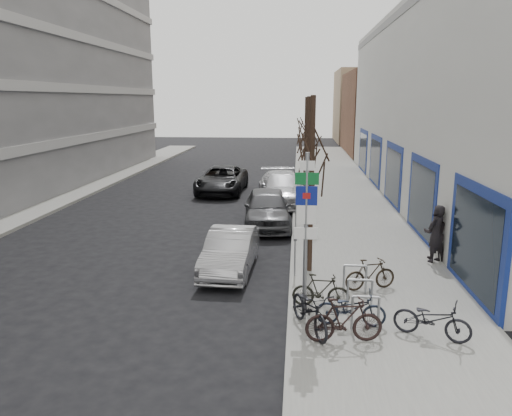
% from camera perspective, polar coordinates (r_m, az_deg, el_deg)
% --- Properties ---
extents(ground, '(120.00, 120.00, 0.00)m').
position_cam_1_polar(ground, '(12.78, -5.61, -12.62)').
color(ground, black).
rests_on(ground, ground).
extents(sidewalk_east, '(5.00, 70.00, 0.15)m').
position_cam_1_polar(sidewalk_east, '(22.16, 10.68, -1.73)').
color(sidewalk_east, slate).
rests_on(sidewalk_east, ground).
extents(sidewalk_west, '(3.00, 70.00, 0.15)m').
position_cam_1_polar(sidewalk_west, '(25.68, -26.21, -0.87)').
color(sidewalk_west, slate).
rests_on(sidewalk_west, ground).
extents(brick_building_far, '(12.00, 14.00, 8.00)m').
position_cam_1_polar(brick_building_far, '(52.53, 16.98, 10.32)').
color(brick_building_far, brown).
rests_on(brick_building_far, ground).
extents(tan_building_far, '(13.00, 12.00, 9.00)m').
position_cam_1_polar(tan_building_far, '(67.35, 14.78, 11.21)').
color(tan_building_far, '#937A5B').
rests_on(tan_building_far, ground).
extents(highway_sign_pole, '(0.55, 0.10, 4.20)m').
position_cam_1_polar(highway_sign_pole, '(11.75, 5.72, -2.13)').
color(highway_sign_pole, gray).
rests_on(highway_sign_pole, ground).
extents(bike_rack, '(0.66, 2.26, 0.83)m').
position_cam_1_polar(bike_rack, '(12.99, 11.78, -9.26)').
color(bike_rack, gray).
rests_on(bike_rack, sidewalk_east).
extents(tree_near, '(1.80, 1.80, 5.50)m').
position_cam_1_polar(tree_near, '(14.95, 6.45, 7.36)').
color(tree_near, black).
rests_on(tree_near, ground).
extents(tree_mid, '(1.80, 1.80, 5.50)m').
position_cam_1_polar(tree_mid, '(21.43, 5.99, 8.86)').
color(tree_mid, black).
rests_on(tree_mid, ground).
extents(tree_far, '(1.80, 1.80, 5.50)m').
position_cam_1_polar(tree_far, '(27.92, 5.75, 9.66)').
color(tree_far, black).
rests_on(tree_far, ground).
extents(meter_front, '(0.10, 0.08, 1.27)m').
position_cam_1_polar(meter_front, '(15.07, 4.49, -4.94)').
color(meter_front, gray).
rests_on(meter_front, sidewalk_east).
extents(meter_mid, '(0.10, 0.08, 1.27)m').
position_cam_1_polar(meter_mid, '(20.38, 4.60, -0.35)').
color(meter_mid, gray).
rests_on(meter_mid, sidewalk_east).
extents(meter_back, '(0.10, 0.08, 1.27)m').
position_cam_1_polar(meter_back, '(25.78, 4.67, 2.33)').
color(meter_back, gray).
rests_on(meter_back, sidewalk_east).
extents(bike_near_left, '(1.27, 2.01, 1.18)m').
position_cam_1_polar(bike_near_left, '(11.70, 6.19, -11.12)').
color(bike_near_left, black).
rests_on(bike_near_left, sidewalk_east).
extents(bike_near_right, '(1.78, 0.73, 1.05)m').
position_cam_1_polar(bike_near_right, '(11.31, 10.03, -12.46)').
color(bike_near_right, black).
rests_on(bike_near_right, sidewalk_east).
extents(bike_mid_curb, '(1.67, 0.59, 1.00)m').
position_cam_1_polar(bike_mid_curb, '(12.11, 10.78, -10.89)').
color(bike_mid_curb, black).
rests_on(bike_mid_curb, sidewalk_east).
extents(bike_mid_inner, '(1.51, 0.54, 0.90)m').
position_cam_1_polar(bike_mid_inner, '(13.02, 7.42, -9.31)').
color(bike_mid_inner, black).
rests_on(bike_mid_inner, sidewalk_east).
extents(bike_far_curb, '(1.76, 1.14, 1.04)m').
position_cam_1_polar(bike_far_curb, '(11.99, 19.51, -11.56)').
color(bike_far_curb, black).
rests_on(bike_far_curb, sidewalk_east).
extents(bike_far_inner, '(1.58, 0.93, 0.92)m').
position_cam_1_polar(bike_far_inner, '(14.39, 12.93, -7.35)').
color(bike_far_inner, black).
rests_on(bike_far_inner, sidewalk_east).
extents(parked_car_front, '(1.55, 4.09, 1.33)m').
position_cam_1_polar(parked_car_front, '(15.89, -2.96, -4.94)').
color(parked_car_front, '#A9A9AE').
rests_on(parked_car_front, ground).
extents(parked_car_mid, '(2.35, 4.96, 1.64)m').
position_cam_1_polar(parked_car_mid, '(21.36, 1.28, 0.01)').
color(parked_car_mid, '#45464A').
rests_on(parked_car_mid, ground).
extents(parked_car_back, '(3.04, 5.89, 1.63)m').
position_cam_1_polar(parked_car_back, '(26.16, 3.03, 2.28)').
color(parked_car_back, '#B2B3B8').
rests_on(parked_car_back, ground).
extents(lane_car, '(2.66, 5.59, 1.54)m').
position_cam_1_polar(lane_car, '(29.25, -3.91, 3.25)').
color(lane_car, black).
rests_on(lane_car, ground).
extents(pedestrian_near, '(0.82, 0.80, 1.90)m').
position_cam_1_polar(pedestrian_near, '(17.26, 19.88, -2.77)').
color(pedestrian_near, black).
rests_on(pedestrian_near, sidewalk_east).
extents(pedestrian_far, '(0.77, 0.67, 1.76)m').
position_cam_1_polar(pedestrian_far, '(17.58, 19.90, -2.75)').
color(pedestrian_far, black).
rests_on(pedestrian_far, sidewalk_east).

